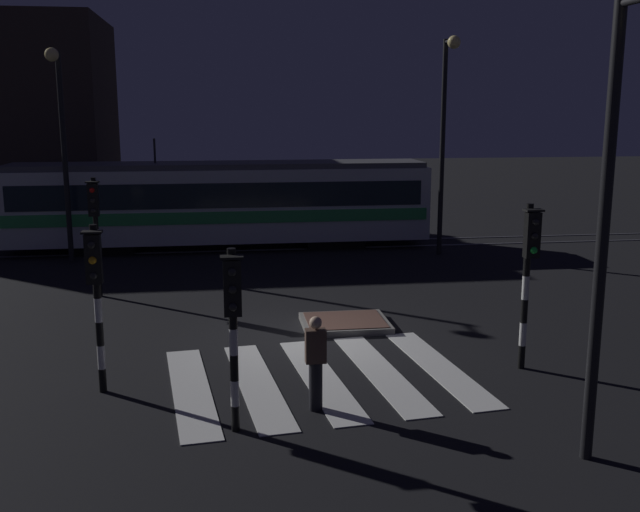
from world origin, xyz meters
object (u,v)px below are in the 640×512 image
object	(u,v)px
traffic_light_corner_near_left	(96,284)
street_lamp_trackside_left	(61,130)
pedestrian_waiting_at_kerb	(316,362)
street_lamp_near_kerb	(617,176)
street_lamp_trackside_right	(445,121)
traffic_light_corner_far_left	(95,219)
traffic_light_corner_near_right	(529,262)
traffic_light_kerb_mid_left	(233,314)
tram	(220,202)

from	to	relation	value
traffic_light_corner_near_left	street_lamp_trackside_left	distance (m)	12.74
street_lamp_trackside_left	pedestrian_waiting_at_kerb	distance (m)	15.48
street_lamp_near_kerb	street_lamp_trackside_right	xyz separation A→B (m)	(2.50, 15.66, 0.48)
street_lamp_trackside_right	pedestrian_waiting_at_kerb	size ratio (longest dim) A/B	4.46
traffic_light_corner_near_left	street_lamp_trackside_right	bearing A→B (deg)	49.06
traffic_light_corner_far_left	traffic_light_corner_near_right	bearing A→B (deg)	-37.43
traffic_light_corner_near_right	street_lamp_trackside_right	xyz separation A→B (m)	(1.89, 11.64, 2.55)
traffic_light_kerb_mid_left	street_lamp_trackside_right	size ratio (longest dim) A/B	0.40
traffic_light_corner_near_left	street_lamp_near_kerb	xyz separation A→B (m)	(7.69, -3.91, 2.22)
street_lamp_trackside_left	pedestrian_waiting_at_kerb	xyz separation A→B (m)	(6.70, -13.47, -3.65)
traffic_light_corner_far_left	tram	xyz separation A→B (m)	(3.48, 6.98, -0.48)
traffic_light_corner_far_left	street_lamp_near_kerb	distance (m)	14.48
traffic_light_kerb_mid_left	tram	world-z (taller)	tram
traffic_light_corner_far_left	street_lamp_trackside_left	xyz separation A→B (m)	(-1.70, 4.82, 2.30)
pedestrian_waiting_at_kerb	traffic_light_corner_near_left	bearing A→B (deg)	161.46
traffic_light_corner_far_left	traffic_light_corner_near_right	size ratio (longest dim) A/B	0.99
street_lamp_trackside_right	pedestrian_waiting_at_kerb	xyz separation A→B (m)	(-6.34, -13.04, -3.92)
traffic_light_corner_near_right	traffic_light_corner_near_left	bearing A→B (deg)	-179.20
traffic_light_corner_far_left	street_lamp_trackside_left	world-z (taller)	street_lamp_trackside_left
street_lamp_trackside_left	tram	xyz separation A→B (m)	(5.18, 2.15, -2.77)
traffic_light_kerb_mid_left	traffic_light_corner_near_right	distance (m)	6.27
traffic_light_corner_near_left	pedestrian_waiting_at_kerb	xyz separation A→B (m)	(3.85, -1.29, -1.22)
traffic_light_corner_near_right	street_lamp_trackside_right	distance (m)	12.06
traffic_light_kerb_mid_left	street_lamp_near_kerb	size ratio (longest dim) A/B	0.46
traffic_light_corner_near_right	street_lamp_trackside_right	size ratio (longest dim) A/B	0.45
traffic_light_kerb_mid_left	street_lamp_near_kerb	bearing A→B (deg)	-19.47
traffic_light_corner_near_left	traffic_light_corner_near_right	xyz separation A→B (m)	(8.31, 0.12, 0.14)
traffic_light_corner_near_right	pedestrian_waiting_at_kerb	bearing A→B (deg)	-162.48
street_lamp_trackside_left	traffic_light_kerb_mid_left	bearing A→B (deg)	-69.65
traffic_light_kerb_mid_left	traffic_light_corner_far_left	distance (m)	10.06
street_lamp_near_kerb	street_lamp_trackside_left	bearing A→B (deg)	123.24
traffic_light_kerb_mid_left	street_lamp_trackside_right	distance (m)	16.08
traffic_light_corner_near_right	street_lamp_trackside_left	world-z (taller)	street_lamp_trackside_left
traffic_light_corner_far_left	street_lamp_trackside_right	world-z (taller)	street_lamp_trackside_right
street_lamp_near_kerb	street_lamp_trackside_left	distance (m)	19.24
tram	pedestrian_waiting_at_kerb	bearing A→B (deg)	-84.42
traffic_light_corner_far_left	traffic_light_corner_near_left	bearing A→B (deg)	-81.08
traffic_light_corner_near_left	traffic_light_corner_far_left	bearing A→B (deg)	98.92
traffic_light_corner_far_left	tram	distance (m)	7.81
traffic_light_kerb_mid_left	traffic_light_corner_far_left	xyz separation A→B (m)	(-3.58, 9.40, 0.20)
traffic_light_kerb_mid_left	street_lamp_near_kerb	distance (m)	6.04
traffic_light_corner_near_left	traffic_light_corner_near_right	bearing A→B (deg)	0.80
traffic_light_kerb_mid_left	pedestrian_waiting_at_kerb	bearing A→B (deg)	27.97
traffic_light_kerb_mid_left	street_lamp_trackside_left	xyz separation A→B (m)	(-5.28, 14.23, 2.50)
traffic_light_corner_near_left	street_lamp_trackside_left	xyz separation A→B (m)	(-2.85, 12.18, 2.42)
traffic_light_corner_near_right	pedestrian_waiting_at_kerb	xyz separation A→B (m)	(-4.46, -1.41, -1.37)
traffic_light_kerb_mid_left	street_lamp_near_kerb	xyz separation A→B (m)	(5.27, -1.86, 2.29)
traffic_light_corner_far_left	traffic_light_corner_near_left	size ratio (longest dim) A/B	1.06
street_lamp_trackside_left	tram	distance (m)	6.26
street_lamp_near_kerb	pedestrian_waiting_at_kerb	xyz separation A→B (m)	(-3.84, 2.62, -3.44)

